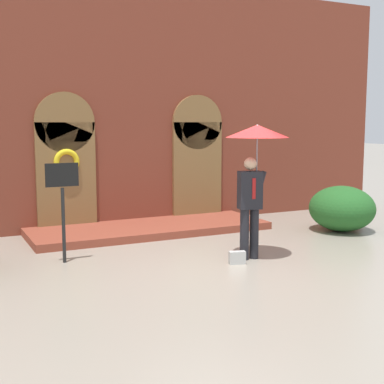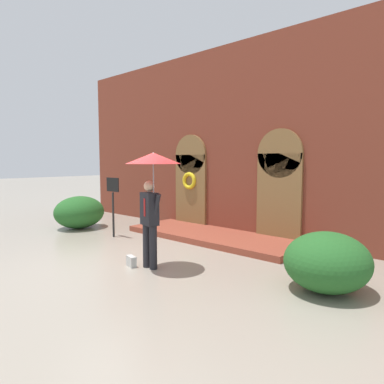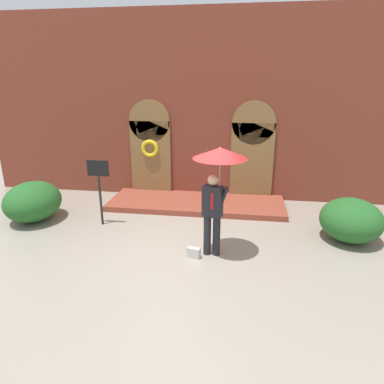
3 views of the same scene
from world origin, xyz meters
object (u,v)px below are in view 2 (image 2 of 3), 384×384
object	(u,v)px
shrub_right	(327,262)
sign_post	(113,197)
handbag	(131,261)
person_with_umbrella	(152,175)
shrub_left	(79,212)

from	to	relation	value
shrub_right	sign_post	bearing A→B (deg)	-180.00
handbag	shrub_right	bearing A→B (deg)	36.58
handbag	person_with_umbrella	bearing A→B (deg)	38.40
shrub_left	shrub_right	distance (m)	8.08
shrub_left	sign_post	bearing A→B (deg)	-0.67
sign_post	shrub_right	world-z (taller)	sign_post
handbag	sign_post	distance (m)	3.15
shrub_right	handbag	bearing A→B (deg)	-158.43
sign_post	handbag	bearing A→B (deg)	-27.95
sign_post	shrub_right	bearing A→B (deg)	0.00
person_with_umbrella	handbag	distance (m)	1.87
person_with_umbrella	shrub_right	distance (m)	3.58
person_with_umbrella	shrub_left	world-z (taller)	person_with_umbrella
person_with_umbrella	shrub_right	world-z (taller)	person_with_umbrella
shrub_left	handbag	bearing A→B (deg)	-17.26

